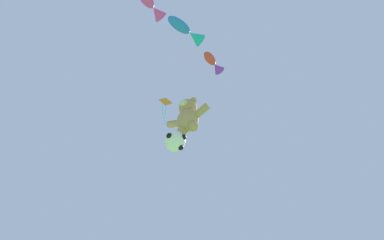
{
  "coord_description": "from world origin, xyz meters",
  "views": [
    {
      "loc": [
        5.11,
        -0.68,
        1.39
      ],
      "look_at": [
        0.6,
        6.72,
        12.11
      ],
      "focal_mm": 28.0,
      "sensor_mm": 36.0,
      "label": 1
    }
  ],
  "objects": [
    {
      "name": "diamond_kite",
      "position": [
        -2.33,
        8.18,
        17.21
      ],
      "size": [
        0.64,
        0.76,
        2.89
      ],
      "color": "orange"
    },
    {
      "name": "fish_kite_magenta",
      "position": [
        1.03,
        2.33,
        15.85
      ],
      "size": [
        0.73,
        1.69,
        0.66
      ],
      "color": "#E53F9E"
    },
    {
      "name": "fish_kite_crimson",
      "position": [
        2.02,
        6.66,
        16.1
      ],
      "size": [
        0.67,
        1.47,
        0.59
      ],
      "color": "red"
    },
    {
      "name": "soccer_ball_kite",
      "position": [
        -0.46,
        6.97,
        11.52
      ],
      "size": [
        1.1,
        1.1,
        1.02
      ],
      "color": "white"
    },
    {
      "name": "fish_kite_cobalt",
      "position": [
        1.77,
        4.35,
        16.07
      ],
      "size": [
        1.34,
        2.14,
        0.7
      ],
      "color": "blue"
    },
    {
      "name": "teddy_bear_kite",
      "position": [
        0.19,
        6.99,
        12.97
      ],
      "size": [
        2.42,
        1.07,
        2.45
      ],
      "color": "tan"
    }
  ]
}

